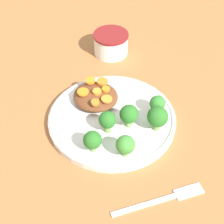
% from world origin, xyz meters
% --- Properties ---
extents(ground_plane, '(4.00, 4.00, 0.00)m').
position_xyz_m(ground_plane, '(0.00, 0.00, 0.00)').
color(ground_plane, '#9E6638').
extents(plate, '(0.28, 0.28, 0.02)m').
position_xyz_m(plate, '(0.00, 0.00, 0.01)').
color(plate, silver).
rests_on(plate, ground_plane).
extents(dip_bowl, '(0.09, 0.09, 0.06)m').
position_xyz_m(dip_bowl, '(0.21, 0.15, 0.03)').
color(dip_bowl, white).
rests_on(dip_bowl, ground_plane).
extents(stew_mound, '(0.10, 0.10, 0.03)m').
position_xyz_m(stew_mound, '(0.02, 0.06, 0.03)').
color(stew_mound, brown).
rests_on(stew_mound, plate).
extents(broccoli_floret_0, '(0.04, 0.04, 0.05)m').
position_xyz_m(broccoli_floret_0, '(-0.00, -0.04, 0.05)').
color(broccoli_floret_0, '#7FA85B').
rests_on(broccoli_floret_0, plate).
extents(broccoli_floret_1, '(0.04, 0.04, 0.05)m').
position_xyz_m(broccoli_floret_1, '(-0.07, -0.08, 0.05)').
color(broccoli_floret_1, '#759E51').
rests_on(broccoli_floret_1, plate).
extents(broccoli_floret_2, '(0.04, 0.04, 0.05)m').
position_xyz_m(broccoli_floret_2, '(-0.04, -0.02, 0.05)').
color(broccoli_floret_2, '#759E51').
rests_on(broccoli_floret_2, plate).
extents(broccoli_floret_3, '(0.04, 0.04, 0.05)m').
position_xyz_m(broccoli_floret_3, '(-0.10, -0.02, 0.05)').
color(broccoli_floret_3, '#7FA85B').
rests_on(broccoli_floret_3, plate).
extents(broccoli_floret_4, '(0.04, 0.04, 0.06)m').
position_xyz_m(broccoli_floret_4, '(0.03, -0.10, 0.05)').
color(broccoli_floret_4, '#759E51').
rests_on(broccoli_floret_4, plate).
extents(broccoli_floret_5, '(0.03, 0.03, 0.05)m').
position_xyz_m(broccoli_floret_5, '(0.07, -0.07, 0.04)').
color(broccoli_floret_5, '#759E51').
rests_on(broccoli_floret_5, plate).
extents(carrot_slice_0, '(0.02, 0.02, 0.01)m').
position_xyz_m(carrot_slice_0, '(-0.01, 0.04, 0.05)').
color(carrot_slice_0, orange).
rests_on(carrot_slice_0, stew_mound).
extents(carrot_slice_1, '(0.03, 0.03, 0.00)m').
position_xyz_m(carrot_slice_1, '(-0.00, 0.08, 0.05)').
color(carrot_slice_1, orange).
rests_on(carrot_slice_1, stew_mound).
extents(carrot_slice_2, '(0.03, 0.03, 0.01)m').
position_xyz_m(carrot_slice_2, '(0.05, 0.07, 0.05)').
color(carrot_slice_2, orange).
rests_on(carrot_slice_2, stew_mound).
extents(carrot_slice_3, '(0.02, 0.02, 0.01)m').
position_xyz_m(carrot_slice_3, '(0.04, 0.04, 0.05)').
color(carrot_slice_3, orange).
rests_on(carrot_slice_3, stew_mound).
extents(carrot_slice_4, '(0.02, 0.02, 0.00)m').
position_xyz_m(carrot_slice_4, '(0.01, 0.02, 0.05)').
color(carrot_slice_4, orange).
rests_on(carrot_slice_4, stew_mound).
extents(carrot_slice_5, '(0.02, 0.02, 0.01)m').
position_xyz_m(carrot_slice_5, '(0.02, 0.05, 0.05)').
color(carrot_slice_5, orange).
rests_on(carrot_slice_5, stew_mound).
extents(carrot_slice_6, '(0.02, 0.02, 0.00)m').
position_xyz_m(carrot_slice_6, '(0.04, 0.09, 0.05)').
color(carrot_slice_6, orange).
rests_on(carrot_slice_6, stew_mound).
extents(fork, '(0.16, 0.12, 0.01)m').
position_xyz_m(fork, '(-0.10, -0.20, 0.00)').
color(fork, silver).
rests_on(fork, ground_plane).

